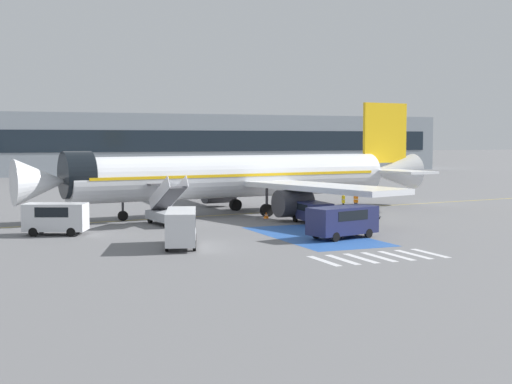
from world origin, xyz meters
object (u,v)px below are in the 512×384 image
(ground_crew_1, at_px, (343,201))
(terminal_building, at_px, (127,144))
(baggage_cart, at_px, (365,216))
(traffic_cone_1, at_px, (266,215))
(service_van_3, at_px, (343,219))
(service_van_0, at_px, (56,216))
(service_van_2, at_px, (181,225))
(fuel_tanker, at_px, (210,180))
(traffic_cone_0, at_px, (334,216))
(boarding_stairs_forward, at_px, (168,212))
(service_van_1, at_px, (312,210))
(airliner, at_px, (242,177))
(ground_crew_0, at_px, (356,201))

(ground_crew_1, height_order, terminal_building, terminal_building)
(baggage_cart, relative_size, traffic_cone_1, 5.56)
(traffic_cone_1, distance_m, terminal_building, 83.23)
(service_van_3, xyz_separation_m, ground_crew_1, (8.73, 15.43, -0.29))
(service_van_0, xyz_separation_m, service_van_3, (18.14, -9.33, -0.04))
(service_van_2, xyz_separation_m, service_van_3, (11.47, -0.34, -0.09))
(service_van_3, bearing_deg, fuel_tanker, -20.67)
(ground_crew_1, xyz_separation_m, traffic_cone_0, (-3.81, -5.22, -0.70))
(boarding_stairs_forward, xyz_separation_m, service_van_1, (11.00, -3.59, 0.09))
(boarding_stairs_forward, bearing_deg, service_van_0, -169.82)
(airliner, relative_size, ground_crew_1, 22.95)
(fuel_tanker, distance_m, ground_crew_0, 26.98)
(service_van_0, xyz_separation_m, ground_crew_1, (26.87, 6.10, -0.33))
(service_van_3, bearing_deg, boarding_stairs_forward, 22.50)
(traffic_cone_1, bearing_deg, service_van_2, -131.33)
(airliner, relative_size, ground_crew_0, 23.50)
(ground_crew_1, bearing_deg, traffic_cone_1, -62.28)
(service_van_1, xyz_separation_m, ground_crew_1, (6.83, 6.95, -0.06))
(service_van_3, bearing_deg, airliner, -12.42)
(service_van_3, height_order, traffic_cone_1, service_van_3)
(service_van_3, relative_size, traffic_cone_1, 10.05)
(airliner, bearing_deg, service_van_3, 175.38)
(traffic_cone_0, height_order, traffic_cone_1, traffic_cone_0)
(service_van_3, relative_size, ground_crew_1, 3.06)
(service_van_2, xyz_separation_m, baggage_cart, (19.24, 9.60, -1.14))
(baggage_cart, height_order, terminal_building, terminal_building)
(service_van_1, xyz_separation_m, service_van_2, (-13.37, -8.14, 0.31))
(fuel_tanker, bearing_deg, ground_crew_0, -78.01)
(baggage_cart, bearing_deg, service_van_1, 128.83)
(ground_crew_0, bearing_deg, ground_crew_1, 42.09)
(service_van_3, xyz_separation_m, baggage_cart, (7.76, 9.94, -1.05))
(boarding_stairs_forward, height_order, service_van_2, boarding_stairs_forward)
(airliner, bearing_deg, service_van_0, 108.48)
(airliner, height_order, ground_crew_0, airliner)
(fuel_tanker, bearing_deg, traffic_cone_1, -99.14)
(ground_crew_1, xyz_separation_m, terminal_building, (-3.18, 80.77, 4.84))
(service_van_3, relative_size, traffic_cone_0, 8.55)
(service_van_1, height_order, terminal_building, terminal_building)
(terminal_building, bearing_deg, service_van_2, -100.07)
(service_van_1, xyz_separation_m, ground_crew_0, (8.26, 7.08, -0.09))
(service_van_1, bearing_deg, terminal_building, -89.63)
(baggage_cart, relative_size, ground_crew_0, 1.73)
(airliner, xyz_separation_m, boarding_stairs_forward, (-8.46, -5.49, -2.43))
(service_van_1, distance_m, ground_crew_1, 9.74)
(service_van_0, xyz_separation_m, ground_crew_0, (28.30, 6.24, -0.36))
(airliner, relative_size, traffic_cone_0, 64.17)
(terminal_building, bearing_deg, traffic_cone_1, -93.86)
(service_van_3, bearing_deg, service_van_0, 48.28)
(service_van_2, relative_size, terminal_building, 0.04)
(baggage_cart, bearing_deg, service_van_0, 116.23)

